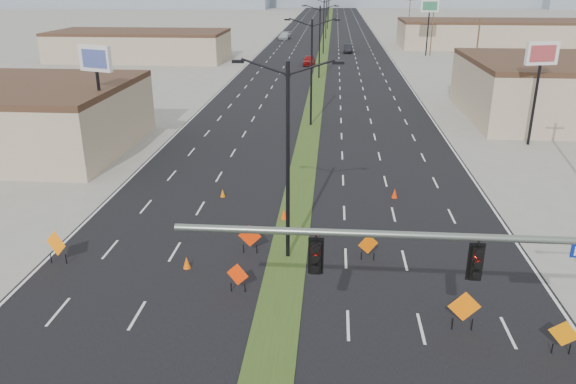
# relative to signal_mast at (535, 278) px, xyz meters

# --- Properties ---
(road_surface) EXTENTS (25.00, 400.00, 0.02)m
(road_surface) POSITION_rel_signal_mast_xyz_m (-8.56, 98.00, -4.79)
(road_surface) COLOR black
(road_surface) RESTS_ON ground
(median_strip) EXTENTS (2.00, 400.00, 0.04)m
(median_strip) POSITION_rel_signal_mast_xyz_m (-8.56, 98.00, -4.79)
(median_strip) COLOR #2C4A1A
(median_strip) RESTS_ON ground
(building_sw_far) EXTENTS (30.00, 14.00, 4.50)m
(building_sw_far) POSITION_rel_signal_mast_xyz_m (-40.56, 83.00, -2.54)
(building_sw_far) COLOR tan
(building_sw_far) RESTS_ON ground
(building_se_far) EXTENTS (44.00, 16.00, 5.00)m
(building_se_far) POSITION_rel_signal_mast_xyz_m (29.44, 108.00, -2.29)
(building_se_far) COLOR tan
(building_se_far) RESTS_ON ground
(signal_mast) EXTENTS (16.30, 0.60, 8.00)m
(signal_mast) POSITION_rel_signal_mast_xyz_m (0.00, 0.00, 0.00)
(signal_mast) COLOR slate
(signal_mast) RESTS_ON ground
(streetlight_0) EXTENTS (5.15, 0.24, 10.02)m
(streetlight_0) POSITION_rel_signal_mast_xyz_m (-8.56, 10.00, 0.63)
(streetlight_0) COLOR black
(streetlight_0) RESTS_ON ground
(streetlight_1) EXTENTS (5.15, 0.24, 10.02)m
(streetlight_1) POSITION_rel_signal_mast_xyz_m (-8.56, 38.00, 0.63)
(streetlight_1) COLOR black
(streetlight_1) RESTS_ON ground
(streetlight_2) EXTENTS (5.15, 0.24, 10.02)m
(streetlight_2) POSITION_rel_signal_mast_xyz_m (-8.56, 66.00, 0.63)
(streetlight_2) COLOR black
(streetlight_2) RESTS_ON ground
(streetlight_3) EXTENTS (5.15, 0.24, 10.02)m
(streetlight_3) POSITION_rel_signal_mast_xyz_m (-8.56, 94.00, 0.63)
(streetlight_3) COLOR black
(streetlight_3) RESTS_ON ground
(streetlight_4) EXTENTS (5.15, 0.24, 10.02)m
(streetlight_4) POSITION_rel_signal_mast_xyz_m (-8.56, 122.00, 0.63)
(streetlight_4) COLOR black
(streetlight_4) RESTS_ON ground
(streetlight_5) EXTENTS (5.15, 0.24, 10.02)m
(streetlight_5) POSITION_rel_signal_mast_xyz_m (-8.56, 150.00, 0.63)
(streetlight_5) COLOR black
(streetlight_5) RESTS_ON ground
(streetlight_6) EXTENTS (5.15, 0.24, 10.02)m
(streetlight_6) POSITION_rel_signal_mast_xyz_m (-8.56, 178.00, 0.63)
(streetlight_6) COLOR black
(streetlight_6) RESTS_ON ground
(utility_pole_1) EXTENTS (1.60, 0.20, 9.00)m
(utility_pole_1) POSITION_rel_signal_mast_xyz_m (11.44, 58.00, -0.12)
(utility_pole_1) COLOR #4C3823
(utility_pole_1) RESTS_ON ground
(utility_pole_2) EXTENTS (1.60, 0.20, 9.00)m
(utility_pole_2) POSITION_rel_signal_mast_xyz_m (11.44, 93.00, -0.12)
(utility_pole_2) COLOR #4C3823
(utility_pole_2) RESTS_ON ground
(utility_pole_3) EXTENTS (1.60, 0.20, 9.00)m
(utility_pole_3) POSITION_rel_signal_mast_xyz_m (11.44, 128.00, -0.12)
(utility_pole_3) COLOR #4C3823
(utility_pole_3) RESTS_ON ground
(car_left) EXTENTS (1.91, 4.66, 1.58)m
(car_left) POSITION_rel_signal_mast_xyz_m (-10.56, 78.70, -4.00)
(car_left) COLOR maroon
(car_left) RESTS_ON ground
(car_mid) EXTENTS (1.76, 4.77, 1.56)m
(car_mid) POSITION_rel_signal_mast_xyz_m (-3.79, 96.37, -4.01)
(car_mid) COLOR black
(car_mid) RESTS_ON ground
(car_far) EXTENTS (2.76, 5.64, 1.58)m
(car_far) POSITION_rel_signal_mast_xyz_m (-18.27, 120.96, -4.00)
(car_far) COLOR silver
(car_far) RESTS_ON ground
(construction_sign_0) EXTENTS (1.25, 0.59, 1.80)m
(construction_sign_0) POSITION_rel_signal_mast_xyz_m (-20.06, 8.30, -3.73)
(construction_sign_0) COLOR orange
(construction_sign_0) RESTS_ON ground
(construction_sign_1) EXTENTS (1.21, 0.11, 1.61)m
(construction_sign_1) POSITION_rel_signal_mast_xyz_m (-10.56, 10.20, -3.84)
(construction_sign_1) COLOR red
(construction_sign_1) RESTS_ON ground
(construction_sign_2) EXTENTS (1.05, 0.39, 1.46)m
(construction_sign_2) POSITION_rel_signal_mast_xyz_m (-10.56, 6.30, -3.94)
(construction_sign_2) COLOR #FF3405
(construction_sign_2) RESTS_ON ground
(construction_sign_3) EXTENTS (1.02, 0.46, 1.46)m
(construction_sign_3) POSITION_rel_signal_mast_xyz_m (-4.45, 9.92, -3.94)
(construction_sign_3) COLOR #E45B04
(construction_sign_3) RESTS_ON ground
(construction_sign_4) EXTENTS (1.35, 0.12, 1.79)m
(construction_sign_4) POSITION_rel_signal_mast_xyz_m (-0.91, 4.06, -3.73)
(construction_sign_4) COLOR #FF6E05
(construction_sign_4) RESTS_ON ground
(construction_sign_5) EXTENTS (1.04, 0.47, 1.49)m
(construction_sign_5) POSITION_rel_signal_mast_xyz_m (2.54, 2.77, -3.92)
(construction_sign_5) COLOR orange
(construction_sign_5) RESTS_ON ground
(cone_0) EXTENTS (0.44, 0.44, 0.63)m
(cone_0) POSITION_rel_signal_mast_xyz_m (-13.47, 8.32, -4.48)
(cone_0) COLOR #F95E05
(cone_0) RESTS_ON ground
(cone_1) EXTENTS (0.53, 0.53, 0.66)m
(cone_1) POSITION_rel_signal_mast_xyz_m (-9.18, 14.75, -4.46)
(cone_1) COLOR #FA3E05
(cone_1) RESTS_ON ground
(cone_2) EXTENTS (0.44, 0.44, 0.66)m
(cone_2) POSITION_rel_signal_mast_xyz_m (-2.23, 18.84, -4.46)
(cone_2) COLOR red
(cone_2) RESTS_ON ground
(cone_3) EXTENTS (0.41, 0.41, 0.54)m
(cone_3) POSITION_rel_signal_mast_xyz_m (-13.53, 18.10, -4.52)
(cone_3) COLOR #D86B04
(cone_3) RESTS_ON ground
(pole_sign_west) EXTENTS (2.83, 1.35, 8.87)m
(pole_sign_west) POSITION_rel_signal_mast_xyz_m (-24.33, 25.61, 2.41)
(pole_sign_west) COLOR black
(pole_sign_west) RESTS_ON ground
(pole_sign_east_near) EXTENTS (2.83, 1.09, 8.72)m
(pole_sign_east_near) POSITION_rel_signal_mast_xyz_m (10.60, 32.63, 2.27)
(pole_sign_east_near) COLOR black
(pole_sign_east_near) RESTS_ON ground
(pole_sign_east_far) EXTENTS (3.25, 0.50, 9.94)m
(pole_sign_east_far) POSITION_rel_signal_mast_xyz_m (10.63, 92.69, 3.35)
(pole_sign_east_far) COLOR black
(pole_sign_east_far) RESTS_ON ground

